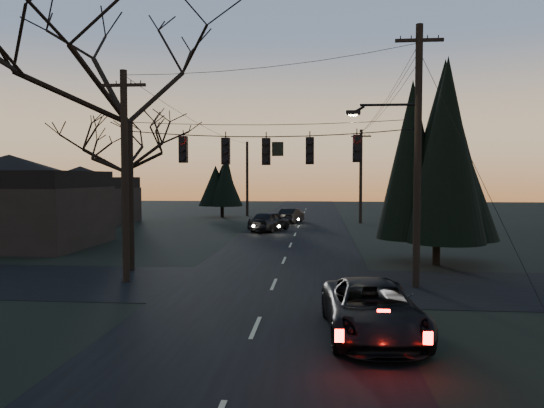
# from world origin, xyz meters

# --- Properties ---
(ground_plane) EXTENTS (160.00, 160.00, 0.00)m
(ground_plane) POSITION_xyz_m (0.00, 0.00, 0.00)
(ground_plane) COLOR black
(main_road) EXTENTS (8.00, 120.00, 0.02)m
(main_road) POSITION_xyz_m (0.00, 20.00, 0.01)
(main_road) COLOR black
(main_road) RESTS_ON ground
(cross_road) EXTENTS (60.00, 7.00, 0.02)m
(cross_road) POSITION_xyz_m (0.00, 10.00, 0.01)
(cross_road) COLOR black
(cross_road) RESTS_ON ground
(utility_pole_right) EXTENTS (5.00, 0.30, 10.00)m
(utility_pole_right) POSITION_xyz_m (5.50, 10.00, 0.00)
(utility_pole_right) COLOR black
(utility_pole_right) RESTS_ON ground
(utility_pole_left) EXTENTS (1.80, 0.30, 8.50)m
(utility_pole_left) POSITION_xyz_m (-6.00, 10.00, 0.00)
(utility_pole_left) COLOR black
(utility_pole_left) RESTS_ON ground
(utility_pole_far_r) EXTENTS (1.80, 0.30, 8.50)m
(utility_pole_far_r) POSITION_xyz_m (5.50, 38.00, 0.00)
(utility_pole_far_r) COLOR black
(utility_pole_far_r) RESTS_ON ground
(utility_pole_far_l) EXTENTS (0.30, 0.30, 8.00)m
(utility_pole_far_l) POSITION_xyz_m (-6.00, 46.00, 0.00)
(utility_pole_far_l) COLOR black
(utility_pole_far_l) RESTS_ON ground
(span_signal_assembly) EXTENTS (11.50, 0.44, 1.52)m
(span_signal_assembly) POSITION_xyz_m (-0.24, 10.00, 5.30)
(span_signal_assembly) COLOR black
(span_signal_assembly) RESTS_ON ground
(bare_tree_left) EXTENTS (10.41, 10.41, 13.34)m
(bare_tree_left) POSITION_xyz_m (-6.81, 12.58, 9.33)
(bare_tree_left) COLOR black
(bare_tree_left) RESTS_ON ground
(evergreen_right) EXTENTS (4.72, 4.72, 8.63)m
(evergreen_right) POSITION_xyz_m (7.41, 15.37, 4.91)
(evergreen_right) COLOR black
(evergreen_right) RESTS_ON ground
(bare_tree_dist) EXTENTS (7.35, 7.35, 9.29)m
(bare_tree_dist) POSITION_xyz_m (-12.76, 27.75, 6.49)
(bare_tree_dist) COLOR black
(bare_tree_dist) RESTS_ON ground
(evergreen_dist) EXTENTS (3.64, 3.64, 6.07)m
(evergreen_dist) POSITION_xyz_m (-8.39, 44.05, 3.63)
(evergreen_dist) COLOR black
(evergreen_dist) RESTS_ON ground
(house_left_near) EXTENTS (10.00, 8.00, 5.60)m
(house_left_near) POSITION_xyz_m (-17.00, 20.00, 2.80)
(house_left_near) COLOR black
(house_left_near) RESTS_ON ground
(house_left_far) EXTENTS (9.00, 7.00, 5.20)m
(house_left_far) POSITION_xyz_m (-20.00, 36.00, 2.60)
(house_left_far) COLOR black
(house_left_far) RESTS_ON ground
(suv_near) EXTENTS (2.74, 5.36, 1.45)m
(suv_near) POSITION_xyz_m (3.20, 3.48, 0.72)
(suv_near) COLOR black
(suv_near) RESTS_ON ground
(sedan_oncoming_a) EXTENTS (3.28, 4.98, 1.57)m
(sedan_oncoming_a) POSITION_xyz_m (-2.11, 30.22, 0.79)
(sedan_oncoming_a) COLOR black
(sedan_oncoming_a) RESTS_ON ground
(sedan_oncoming_b) EXTENTS (2.34, 4.30, 1.35)m
(sedan_oncoming_b) POSITION_xyz_m (-0.80, 37.65, 0.67)
(sedan_oncoming_b) COLOR black
(sedan_oncoming_b) RESTS_ON ground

